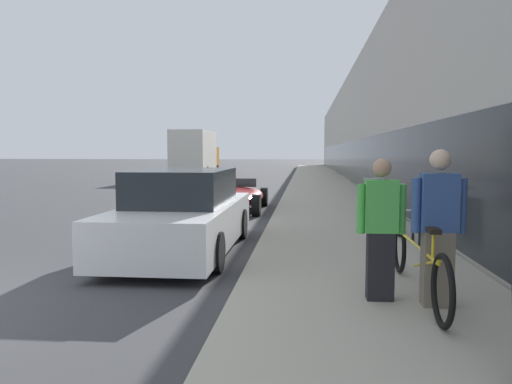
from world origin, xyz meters
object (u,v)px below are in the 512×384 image
(parked_sedan_curbside, at_px, (184,215))
(vintage_roadster_curbside, at_px, (236,197))
(bike_rack_hoop, at_px, (417,216))
(moving_truck, at_px, (195,155))
(person_bystander, at_px, (381,229))
(cruiser_bike_nearest, at_px, (395,213))
(person_rider, at_px, (438,228))
(cruiser_bike_middle, at_px, (375,201))
(tandem_bicycle, at_px, (417,263))

(parked_sedan_curbside, xyz_separation_m, vintage_roadster_curbside, (0.04, 6.21, -0.26))
(parked_sedan_curbside, bearing_deg, vintage_roadster_curbside, 89.62)
(bike_rack_hoop, xyz_separation_m, moving_truck, (-9.12, 22.79, 0.93))
(person_bystander, distance_m, cruiser_bike_nearest, 4.91)
(person_rider, xyz_separation_m, moving_truck, (-8.54, 26.46, 0.60))
(bike_rack_hoop, xyz_separation_m, cruiser_bike_nearest, (-0.15, 1.30, -0.11))
(person_rider, relative_size, cruiser_bike_nearest, 0.90)
(bike_rack_hoop, bearing_deg, parked_sedan_curbside, -171.41)
(cruiser_bike_middle, relative_size, vintage_roadster_curbside, 0.40)
(person_bystander, distance_m, cruiser_bike_middle, 7.28)
(tandem_bicycle, relative_size, moving_truck, 0.47)
(moving_truck, bearing_deg, parked_sedan_curbside, -77.89)
(bike_rack_hoop, bearing_deg, cruiser_bike_nearest, 96.73)
(person_bystander, bearing_deg, moving_truck, 106.86)
(parked_sedan_curbside, xyz_separation_m, moving_truck, (-5.02, 23.41, 0.88))
(cruiser_bike_nearest, height_order, cruiser_bike_middle, cruiser_bike_nearest)
(parked_sedan_curbside, height_order, vintage_roadster_curbside, parked_sedan_curbside)
(bike_rack_hoop, xyz_separation_m, vintage_roadster_curbside, (-4.05, 5.59, -0.21))
(bike_rack_hoop, height_order, moving_truck, moving_truck)
(cruiser_bike_middle, relative_size, parked_sedan_curbside, 0.37)
(bike_rack_hoop, height_order, cruiser_bike_nearest, cruiser_bike_nearest)
(person_rider, height_order, person_bystander, person_rider)
(tandem_bicycle, bearing_deg, person_bystander, -155.95)
(tandem_bicycle, bearing_deg, cruiser_bike_nearest, 83.22)
(person_bystander, distance_m, moving_truck, 27.47)
(tandem_bicycle, distance_m, cruiser_bike_nearest, 4.62)
(person_rider, height_order, bike_rack_hoop, person_rider)
(parked_sedan_curbside, relative_size, vintage_roadster_curbside, 1.09)
(person_rider, xyz_separation_m, parked_sedan_curbside, (-3.52, 3.05, -0.29))
(person_bystander, bearing_deg, person_rider, -16.99)
(person_rider, distance_m, cruiser_bike_middle, 7.40)
(tandem_bicycle, bearing_deg, vintage_roadster_curbside, 110.67)
(bike_rack_hoop, bearing_deg, vintage_roadster_curbside, 125.93)
(vintage_roadster_curbside, height_order, moving_truck, moving_truck)
(person_rider, xyz_separation_m, cruiser_bike_middle, (0.35, 7.38, -0.44))
(bike_rack_hoop, xyz_separation_m, cruiser_bike_middle, (-0.22, 3.71, -0.11))
(person_rider, bearing_deg, person_bystander, 163.01)
(tandem_bicycle, height_order, vintage_roadster_curbside, tandem_bicycle)
(tandem_bicycle, relative_size, vintage_roadster_curbside, 0.65)
(person_rider, xyz_separation_m, bike_rack_hoop, (0.58, 3.67, -0.33))
(tandem_bicycle, bearing_deg, moving_truck, 107.88)
(moving_truck, bearing_deg, vintage_roadster_curbside, -73.59)
(tandem_bicycle, bearing_deg, cruiser_bike_middle, 86.12)
(vintage_roadster_curbside, bearing_deg, bike_rack_hoop, -54.07)
(tandem_bicycle, bearing_deg, bike_rack_hoop, 78.02)
(cruiser_bike_nearest, distance_m, parked_sedan_curbside, 4.38)
(person_rider, bearing_deg, cruiser_bike_middle, 87.27)
(tandem_bicycle, distance_m, person_rider, 0.61)
(bike_rack_hoop, height_order, cruiser_bike_middle, cruiser_bike_middle)
(tandem_bicycle, distance_m, cruiser_bike_middle, 7.02)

